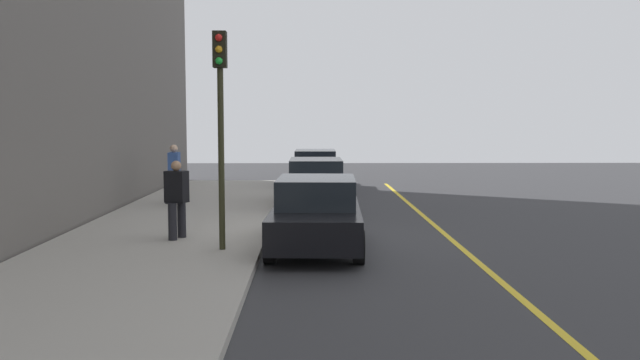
{
  "coord_description": "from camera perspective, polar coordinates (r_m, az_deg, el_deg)",
  "views": [
    {
      "loc": [
        14.72,
        -0.0,
        2.71
      ],
      "look_at": [
        -0.38,
        0.2,
        1.37
      ],
      "focal_mm": 37.84,
      "sensor_mm": 36.0,
      "label": 1
    }
  ],
  "objects": [
    {
      "name": "traffic_light_pole",
      "position": [
        13.38,
        -8.4,
        6.47
      ],
      "size": [
        0.35,
        0.26,
        4.28
      ],
      "color": "#2D2D19",
      "rests_on": "sidewalk"
    },
    {
      "name": "parked_car_navy",
      "position": [
        27.12,
        -0.39,
        0.94
      ],
      "size": [
        4.72,
        1.94,
        1.51
      ],
      "color": "black",
      "rests_on": "ground"
    },
    {
      "name": "sidewalk",
      "position": [
        15.32,
        -13.24,
        -4.98
      ],
      "size": [
        28.0,
        4.6,
        0.15
      ],
      "primitive_type": "cube",
      "color": "#A39E93",
      "rests_on": "ground"
    },
    {
      "name": "pedestrian_blue_coat",
      "position": [
        21.16,
        -12.21,
        0.65
      ],
      "size": [
        0.5,
        0.6,
        1.82
      ],
      "color": "black",
      "rests_on": "sidewalk"
    },
    {
      "name": "pedestrian_black_coat",
      "position": [
        14.86,
        -12.01,
        -1.44
      ],
      "size": [
        0.54,
        0.53,
        1.7
      ],
      "color": "black",
      "rests_on": "sidewalk"
    },
    {
      "name": "snow_bank_curb",
      "position": [
        19.43,
        -2.82,
        -2.63
      ],
      "size": [
        7.14,
        0.56,
        0.22
      ],
      "primitive_type": "cube",
      "color": "white",
      "rests_on": "ground"
    },
    {
      "name": "lane_stripe_centre",
      "position": [
        15.31,
        11.37,
        -5.21
      ],
      "size": [
        28.0,
        0.14,
        0.01
      ],
      "primitive_type": "cube",
      "color": "gold",
      "rests_on": "ground"
    },
    {
      "name": "parked_car_silver",
      "position": [
        20.86,
        -0.34,
        -0.3
      ],
      "size": [
        4.69,
        1.91,
        1.51
      ],
      "color": "black",
      "rests_on": "ground"
    },
    {
      "name": "ground_plane",
      "position": [
        14.97,
        -0.75,
        -5.36
      ],
      "size": [
        56.0,
        56.0,
        0.0
      ],
      "primitive_type": "plane",
      "color": "#333335"
    },
    {
      "name": "parked_car_black",
      "position": [
        14.07,
        -0.3,
        -2.91
      ],
      "size": [
        4.29,
        2.02,
        1.51
      ],
      "color": "black",
      "rests_on": "ground"
    }
  ]
}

